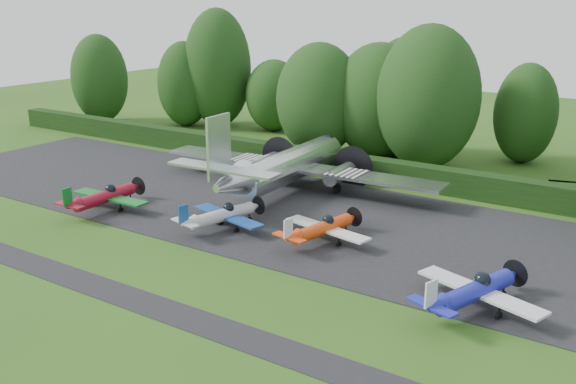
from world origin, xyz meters
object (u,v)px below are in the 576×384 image
Objects in this scene: light_plane_orange at (323,228)px; light_plane_blue at (475,291)px; light_plane_white at (222,215)px; light_plane_red at (105,197)px; transport_plane at (287,166)px.

light_plane_orange is 11.60m from light_plane_blue.
light_plane_blue is (10.93, -3.88, 0.10)m from light_plane_orange.
light_plane_white is at bearing 154.01° from light_plane_blue.
light_plane_white is 0.91× the size of light_plane_blue.
light_plane_white is at bearing 10.19° from light_plane_red.
light_plane_red reaches higher than light_plane_white.
light_plane_blue is at bearing -29.52° from transport_plane.
transport_plane is at bearing 82.82° from light_plane_white.
light_plane_blue is (17.81, -2.41, 0.10)m from light_plane_white.
light_plane_orange is 0.91× the size of light_plane_blue.
light_plane_orange is (7.97, -8.03, -1.19)m from transport_plane.
light_plane_red is at bearing -124.93° from transport_plane.
transport_plane reaches higher than light_plane_red.
light_plane_orange is (16.52, 3.07, -0.06)m from light_plane_red.
light_plane_red is 1.06× the size of light_plane_white.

